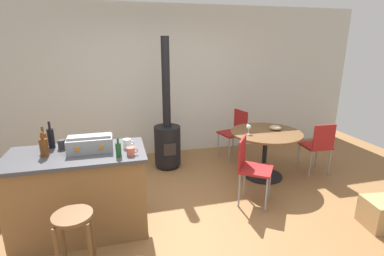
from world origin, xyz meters
TOP-DOWN VIEW (x-y plane):
  - ground_plane at (0.00, 0.00)m, footprint 8.80×8.80m
  - back_wall at (0.00, 2.40)m, footprint 8.00×0.10m
  - kitchen_island at (-1.17, 0.15)m, footprint 1.42×0.74m
  - wooden_stool at (-1.15, -0.58)m, footprint 0.34×0.34m
  - dining_table at (1.45, 0.90)m, footprint 1.08×1.08m
  - folding_chair_near at (1.30, 1.75)m, footprint 0.49×0.49m
  - folding_chair_far at (0.89, 0.25)m, footprint 0.56×0.56m
  - folding_chair_left at (2.31, 0.78)m, footprint 0.42×0.42m
  - wood_stove at (0.05, 1.66)m, footprint 0.44×0.45m
  - toolbox at (-1.02, 0.18)m, footprint 0.46×0.25m
  - bottle_0 at (-1.46, 0.14)m, footprint 0.08×0.08m
  - bottle_1 at (-0.74, -0.07)m, footprint 0.06×0.06m
  - bottle_2 at (-1.44, 0.39)m, footprint 0.07×0.07m
  - bottle_3 at (-1.49, 0.30)m, footprint 0.06×0.06m
  - cup_0 at (-0.64, 0.17)m, footprint 0.12×0.09m
  - cup_1 at (-1.33, 0.33)m, footprint 0.12×0.08m
  - cup_2 at (-0.62, -0.06)m, footprint 0.12×0.08m
  - wine_glass at (1.14, 0.87)m, footprint 0.07×0.07m
  - serving_bowl at (1.64, 0.97)m, footprint 0.18×0.18m
  - cardboard_box at (2.14, -0.64)m, footprint 0.44×0.41m

SIDE VIEW (x-z plane):
  - ground_plane at x=0.00m, z-range 0.00..0.00m
  - cardboard_box at x=2.14m, z-range 0.00..0.33m
  - kitchen_island at x=-1.17m, z-range 0.00..0.94m
  - wooden_stool at x=-1.15m, z-range 0.15..0.82m
  - folding_chair_left at x=2.31m, z-range 0.08..0.93m
  - folding_chair_far at x=0.89m, z-range 0.09..0.97m
  - wood_stove at x=0.05m, z-range -0.55..1.60m
  - folding_chair_near at x=1.30m, z-range 0.09..0.97m
  - dining_table at x=1.45m, z-range 0.20..0.94m
  - serving_bowl at x=1.64m, z-range 0.74..0.81m
  - wine_glass at x=1.14m, z-range 0.77..0.92m
  - cup_2 at x=-0.62m, z-range 0.94..1.02m
  - cup_1 at x=-1.33m, z-range 0.94..1.04m
  - cup_0 at x=-0.64m, z-range 0.94..1.04m
  - bottle_1 at x=-0.74m, z-range 0.92..1.11m
  - toolbox at x=-1.02m, z-range 0.93..1.11m
  - bottle_0 at x=-1.46m, z-range 0.91..1.16m
  - bottle_3 at x=-1.49m, z-range 0.91..1.18m
  - bottle_2 at x=-1.44m, z-range 0.90..1.20m
  - back_wall at x=0.00m, z-range 0.00..2.70m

